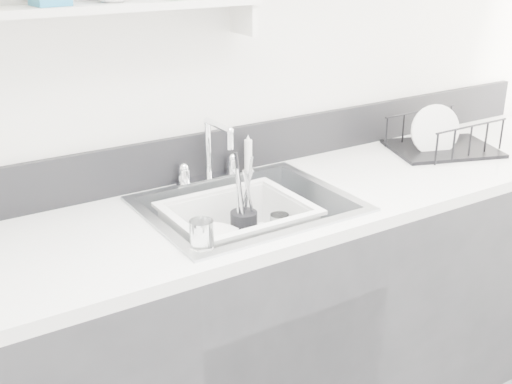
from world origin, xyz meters
TOP-DOWN VIEW (x-y plane):
  - counter_run at (0.00, 1.19)m, footprint 3.20×0.62m
  - backsplash at (0.00, 1.49)m, footprint 3.20×0.02m
  - sink at (0.00, 1.19)m, footprint 0.64×0.52m
  - faucet at (0.00, 1.44)m, footprint 0.26×0.18m
  - side_sprayer at (0.16, 1.44)m, footprint 0.03×0.03m
  - wall_shelf at (-0.35, 1.42)m, footprint 1.00×0.16m
  - wash_tub at (-0.03, 1.19)m, footprint 0.45×0.38m
  - plate_stack at (-0.10, 1.15)m, footprint 0.25×0.25m
  - utensil_cup at (0.01, 1.23)m, footprint 0.09×0.09m
  - ladle at (-0.09, 1.21)m, footprint 0.27×0.26m
  - tumbler_in_tub at (0.12, 1.19)m, footprint 0.08×0.08m
  - tumbler_counter at (-0.27, 0.98)m, footprint 0.08×0.08m
  - dish_rack at (0.94, 1.25)m, footprint 0.48×0.42m
  - bowl_small at (0.10, 1.13)m, footprint 0.15×0.15m

SIDE VIEW (x-z plane):
  - counter_run at x=0.00m, z-range 0.00..0.92m
  - bowl_small at x=0.10m, z-range 0.77..0.80m
  - plate_stack at x=-0.10m, z-range 0.74..0.84m
  - ladle at x=-0.09m, z-range 0.77..0.85m
  - tumbler_in_tub at x=0.12m, z-range 0.77..0.86m
  - sink at x=0.00m, z-range 0.73..0.93m
  - utensil_cup at x=0.01m, z-range 0.68..0.98m
  - wash_tub at x=-0.03m, z-range 0.75..0.92m
  - tumbler_counter at x=-0.27m, z-range 0.92..1.01m
  - faucet at x=0.00m, z-range 0.87..1.09m
  - dish_rack at x=0.94m, z-range 0.92..1.06m
  - side_sprayer at x=0.16m, z-range 0.92..1.06m
  - backsplash at x=0.00m, z-range 0.92..1.08m
  - wall_shelf at x=-0.35m, z-range 1.45..1.57m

